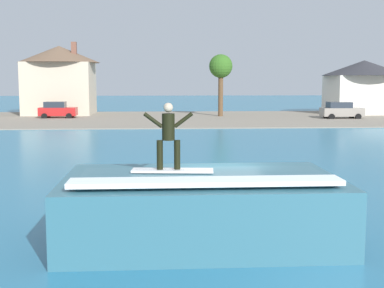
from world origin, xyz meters
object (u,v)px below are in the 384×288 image
Objects in this scene: surfboard at (173,170)px; tree_tall_bare at (221,68)px; car_far_shore at (341,110)px; house_with_chimney at (60,77)px; surfer at (168,132)px; car_near_shore at (57,110)px; house_gabled_white at (364,84)px; wave_crest at (201,206)px.

surfboard is 47.50m from tree_tall_bare.
house_with_chimney is (-31.72, 9.04, 3.61)m from car_far_shore.
car_far_shore is 0.63× the size of tree_tall_bare.
car_far_shore is 0.46× the size of house_with_chimney.
surfer is 46.84m from car_near_shore.
car_far_shore is at bearing -5.09° from car_near_shore.
house_with_chimney reaches higher than car_far_shore.
surfer is at bearing 179.97° from surfboard.
house_with_chimney is 19.65m from tree_tall_bare.
tree_tall_bare reaches higher than house_gabled_white.
car_far_shore is at bearing -18.40° from tree_tall_bare.
tree_tall_bare is (6.80, 46.87, 3.63)m from surfboard.
tree_tall_bare reaches higher than car_far_shore.
surfer is 0.16× the size of house_gabled_white.
wave_crest is 46.68m from car_near_shore.
surfboard is at bearing -155.91° from wave_crest.
car_far_shore is 14.15m from tree_tall_bare.
surfer is at bearing -76.80° from house_with_chimney.
tree_tall_bare is (19.03, -4.81, 0.99)m from house_with_chimney.
surfboard is 0.52× the size of car_near_shore.
house_with_chimney is (-12.12, 51.68, 1.67)m from surfer.
surfer is at bearing -75.98° from car_near_shore.
wave_crest is at bearing -97.40° from tree_tall_bare.
wave_crest is at bearing 24.09° from surfboard.
surfboard is at bearing -98.26° from tree_tall_bare.
wave_crest is 1.00× the size of tree_tall_bare.
house_with_chimney is at bearing 104.19° from wave_crest.
house_with_chimney is (-12.98, 51.34, 3.67)m from wave_crest.
house_with_chimney is at bearing 97.11° from car_near_shore.
wave_crest is at bearing 21.50° from surfer.
car_far_shore is (18.74, 42.31, 0.06)m from wave_crest.
house_with_chimney is 1.37× the size of tree_tall_bare.
house_with_chimney is at bearing 165.80° from tree_tall_bare.
tree_tall_bare reaches higher than surfer.
tree_tall_bare is at bearing 81.74° from surfboard.
car_far_shore is 9.77m from house_gabled_white.
house_gabled_white reaches higher than surfboard.
surfer is at bearing -114.68° from car_far_shore.
car_near_shore is 18.87m from tree_tall_bare.
house_gabled_white is (24.15, 49.92, 2.90)m from wave_crest.
car_near_shore is (-11.44, 45.40, -0.97)m from surfboard.
wave_crest is 2.21m from surfer.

